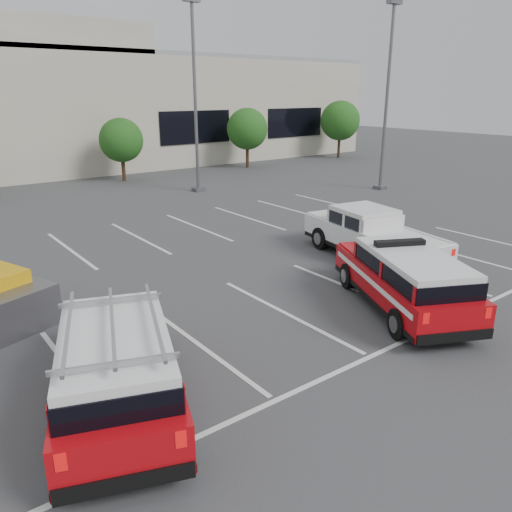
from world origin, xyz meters
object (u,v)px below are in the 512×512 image
(white_pickup, at_px, (371,240))
(tree_far_right, at_px, (340,122))
(convention_building, at_px, (0,104))
(light_pole_right, at_px, (387,98))
(light_pole_mid, at_px, (195,98))
(fire_chief_suv, at_px, (404,283))
(tree_mid_right, at_px, (122,142))
(tree_right, at_px, (248,130))
(ladder_suv, at_px, (118,372))

(white_pickup, bearing_deg, tree_far_right, 56.01)
(convention_building, relative_size, light_pole_right, 5.86)
(light_pole_mid, relative_size, white_pickup, 1.75)
(fire_chief_suv, bearing_deg, tree_mid_right, 110.54)
(convention_building, xyz_separation_m, tree_right, (14.91, -9.82, -1.95))
(convention_building, relative_size, tree_right, 13.58)
(convention_building, relative_size, ladder_suv, 11.23)
(light_pole_mid, xyz_separation_m, fire_chief_suv, (-4.35, -17.67, -4.45))
(light_pole_mid, bearing_deg, fire_chief_suv, -103.82)
(tree_right, relative_size, ladder_suv, 0.83)
(tree_mid_right, height_order, tree_far_right, tree_far_right)
(tree_far_right, bearing_deg, light_pole_mid, -161.52)
(fire_chief_suv, relative_size, ladder_suv, 1.01)
(tree_right, distance_m, light_pole_right, 12.32)
(fire_chief_suv, bearing_deg, white_pickup, 78.03)
(tree_far_right, bearing_deg, convention_building, 158.49)
(convention_building, bearing_deg, white_pickup, -80.38)
(tree_right, height_order, light_pole_mid, light_pole_mid)
(tree_far_right, relative_size, white_pickup, 0.83)
(convention_building, height_order, light_pole_right, convention_building)
(tree_right, xyz_separation_m, light_pole_right, (0.91, -12.05, 2.41))
(light_pole_mid, bearing_deg, light_pole_right, -33.69)
(convention_building, bearing_deg, ladder_suv, -99.05)
(tree_mid_right, relative_size, light_pole_mid, 0.39)
(tree_far_right, distance_m, ladder_suv, 38.26)
(tree_far_right, height_order, ladder_suv, tree_far_right)
(tree_right, xyz_separation_m, tree_far_right, (10.00, 0.00, 0.27))
(white_pickup, bearing_deg, ladder_suv, -153.68)
(tree_mid_right, relative_size, ladder_suv, 0.75)
(tree_far_right, xyz_separation_m, light_pole_mid, (-18.09, -6.05, 2.14))
(tree_right, xyz_separation_m, fire_chief_suv, (-12.44, -23.71, -2.04))
(light_pole_mid, bearing_deg, convention_building, 113.26)
(convention_building, bearing_deg, light_pole_right, -54.11)
(tree_right, bearing_deg, tree_far_right, 0.00)
(light_pole_right, bearing_deg, tree_far_right, 52.96)
(tree_mid_right, distance_m, light_pole_right, 16.47)
(tree_far_right, distance_m, white_pickup, 28.50)
(convention_building, bearing_deg, fire_chief_suv, -85.78)
(tree_far_right, distance_m, light_pole_mid, 19.19)
(fire_chief_suv, distance_m, ladder_suv, 7.77)
(convention_building, distance_m, fire_chief_suv, 33.86)
(light_pole_mid, distance_m, light_pole_right, 10.82)
(ladder_suv, bearing_deg, light_pole_right, 48.81)
(tree_mid_right, xyz_separation_m, tree_right, (10.00, 0.00, 0.27))
(tree_far_right, height_order, white_pickup, tree_far_right)
(tree_mid_right, relative_size, tree_right, 0.90)
(ladder_suv, bearing_deg, white_pickup, 36.71)
(tree_right, height_order, white_pickup, tree_right)
(light_pole_right, xyz_separation_m, ladder_suv, (-21.11, -11.34, -4.40))
(tree_mid_right, distance_m, ladder_suv, 25.57)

